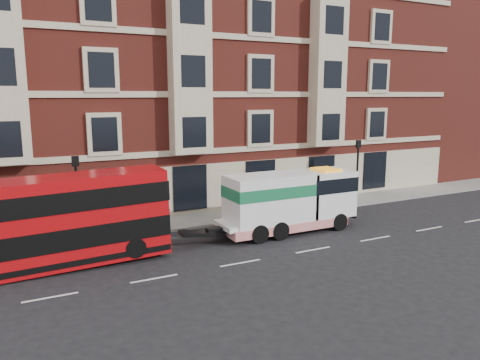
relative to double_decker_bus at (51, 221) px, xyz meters
The scene contains 9 objects.
ground 8.44m from the double_decker_bus, 22.56° to the right, with size 120.00×120.00×0.00m, color black.
sidewalk 8.95m from the double_decker_bus, 30.09° to the left, with size 90.00×3.00×0.15m, color slate.
victorian_terrace 16.39m from the double_decker_bus, 55.89° to the left, with size 45.00×12.00×20.40m.
filler_east 41.65m from the double_decker_bus, 15.37° to the left, with size 18.00×10.00×19.00m.
lamp_post_west 3.48m from the double_decker_bus, 63.38° to the left, with size 0.35×0.15×4.35m.
lamp_post_east 19.78m from the double_decker_bus, ahead, with size 0.35×0.15×4.35m.
double_decker_bus is the anchor object (origin of this frame).
tow_truck 12.06m from the double_decker_bus, ahead, with size 7.94×2.35×3.31m.
pedestrian 4.10m from the double_decker_bus, 111.32° to the left, with size 0.63×0.41×1.73m, color #1C1933.
Camera 1 is at (-9.12, -17.86, 7.48)m, focal length 35.00 mm.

